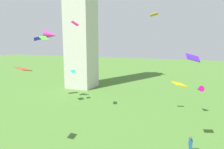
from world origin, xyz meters
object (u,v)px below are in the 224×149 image
person_1 (190,145)px  kite_flying_0 (39,38)px  kite_flying_8 (179,84)px  kite_flying_9 (51,35)px  kite_flying_6 (75,23)px  kite_flying_2 (44,38)px  kite_flying_10 (199,89)px  kite_flying_7 (193,58)px  kite_flying_5 (73,71)px  kite_flying_1 (23,69)px  kite_flying_3 (154,14)px

person_1 → kite_flying_0: (-24.93, 9.57, 9.75)m
kite_flying_8 → kite_flying_9: (-20.92, 11.95, 4.16)m
kite_flying_6 → kite_flying_9: (-6.86, 3.58, -1.33)m
kite_flying_2 → kite_flying_10: 24.00m
kite_flying_7 → kite_flying_9: bearing=-44.1°
kite_flying_10 → kite_flying_5: bearing=-23.1°
person_1 → kite_flying_2: kite_flying_2 is taller
kite_flying_2 → kite_flying_8: bearing=-0.6°
kite_flying_0 → kite_flying_5: bearing=-37.3°
kite_flying_1 → kite_flying_3: kite_flying_3 is taller
kite_flying_10 → kite_flying_9: bearing=-20.0°
kite_flying_5 → kite_flying_9: size_ratio=0.53×
kite_flying_1 → kite_flying_5: bearing=-170.4°
kite_flying_2 → kite_flying_9: size_ratio=0.75×
kite_flying_0 → kite_flying_8: size_ratio=1.50×
kite_flying_0 → kite_flying_10: kite_flying_0 is taller
person_1 → kite_flying_6: (-15.14, 5.44, 11.57)m
kite_flying_5 → kite_flying_10: (19.80, 1.81, -1.72)m
kite_flying_3 → kite_flying_10: kite_flying_3 is taller
kite_flying_1 → kite_flying_3: (9.01, 12.19, 5.62)m
kite_flying_1 → kite_flying_2: (-7.29, 11.49, 2.87)m
kite_flying_2 → kite_flying_7: bearing=10.8°
kite_flying_0 → kite_flying_9: kite_flying_9 is taller
person_1 → kite_flying_2: 24.27m
kite_flying_3 → kite_flying_10: 12.63m
kite_flying_7 → kite_flying_6: bearing=-40.0°
kite_flying_2 → kite_flying_5: size_ratio=1.42×
kite_flying_2 → kite_flying_9: kite_flying_9 is taller
kite_flying_5 → kite_flying_6: bearing=-11.0°
person_1 → kite_flying_7: (-0.27, 1.40, 7.75)m
kite_flying_3 → kite_flying_9: kite_flying_3 is taller
kite_flying_2 → kite_flying_3: 16.55m
kite_flying_3 → kite_flying_9: size_ratio=0.43×
kite_flying_3 → kite_flying_6: size_ratio=0.56×
kite_flying_1 → kite_flying_8: size_ratio=0.99×
kite_flying_0 → kite_flying_7: (24.67, -8.17, -1.99)m
kite_flying_5 → kite_flying_2: bearing=-77.8°
kite_flying_3 → kite_flying_7: kite_flying_3 is taller
kite_flying_2 → kite_flying_8: size_ratio=1.20×
person_1 → kite_flying_10: (0.84, 12.33, 2.50)m
kite_flying_8 → kite_flying_10: (1.92, 15.25, -3.57)m
kite_flying_0 → kite_flying_1: (10.94, -14.59, -2.92)m
person_1 → kite_flying_9: kite_flying_9 is taller
kite_flying_8 → kite_flying_9: 24.44m
kite_flying_7 → kite_flying_9: size_ratio=0.59×
kite_flying_1 → kite_flying_3: size_ratio=1.45×
person_1 → kite_flying_0: 28.43m
kite_flying_8 → kite_flying_10: bearing=143.7°
kite_flying_10 → kite_flying_8: bearing=54.6°
kite_flying_0 → kite_flying_2: size_ratio=1.25×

